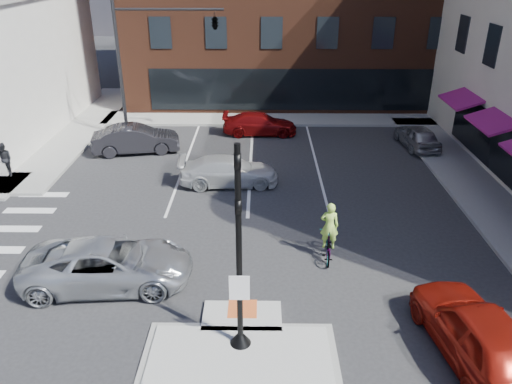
{
  "coord_description": "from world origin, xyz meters",
  "views": [
    {
      "loc": [
        0.56,
        -10.5,
        10.04
      ],
      "look_at": [
        0.37,
        6.4,
        2.0
      ],
      "focal_mm": 35.0,
      "sensor_mm": 36.0,
      "label": 1
    }
  ],
  "objects_px": {
    "silver_suv": "(109,264)",
    "bg_car_silver": "(417,136)",
    "cyclist": "(328,240)",
    "bg_car_red": "(260,124)",
    "bg_car_dark": "(136,139)",
    "red_sedan": "(479,334)",
    "pedestrian_a": "(4,160)",
    "white_pickup": "(229,171)"
  },
  "relations": [
    {
      "from": "red_sedan",
      "to": "bg_car_red",
      "type": "distance_m",
      "value": 19.92
    },
    {
      "from": "bg_car_red",
      "to": "pedestrian_a",
      "type": "distance_m",
      "value": 14.3
    },
    {
      "from": "silver_suv",
      "to": "bg_car_silver",
      "type": "xyz_separation_m",
      "value": [
        14.0,
        13.38,
        -0.1
      ]
    },
    {
      "from": "red_sedan",
      "to": "silver_suv",
      "type": "bearing_deg",
      "value": -25.79
    },
    {
      "from": "white_pickup",
      "to": "bg_car_silver",
      "type": "relative_size",
      "value": 1.2
    },
    {
      "from": "white_pickup",
      "to": "bg_car_red",
      "type": "bearing_deg",
      "value": -14.65
    },
    {
      "from": "white_pickup",
      "to": "bg_car_silver",
      "type": "xyz_separation_m",
      "value": [
        10.5,
        5.24,
        -0.01
      ]
    },
    {
      "from": "white_pickup",
      "to": "bg_car_dark",
      "type": "relative_size",
      "value": 1.0
    },
    {
      "from": "silver_suv",
      "to": "bg_car_red",
      "type": "distance_m",
      "value": 16.41
    },
    {
      "from": "bg_car_red",
      "to": "bg_car_dark",
      "type": "bearing_deg",
      "value": 115.44
    },
    {
      "from": "white_pickup",
      "to": "bg_car_dark",
      "type": "xyz_separation_m",
      "value": [
        -5.42,
        4.26,
        0.09
      ]
    },
    {
      "from": "pedestrian_a",
      "to": "bg_car_red",
      "type": "bearing_deg",
      "value": 47.72
    },
    {
      "from": "red_sedan",
      "to": "pedestrian_a",
      "type": "distance_m",
      "value": 21.99
    },
    {
      "from": "bg_car_dark",
      "to": "bg_car_silver",
      "type": "bearing_deg",
      "value": -97.38
    },
    {
      "from": "bg_car_silver",
      "to": "pedestrian_a",
      "type": "relative_size",
      "value": 2.29
    },
    {
      "from": "cyclist",
      "to": "red_sedan",
      "type": "bearing_deg",
      "value": 129.88
    },
    {
      "from": "white_pickup",
      "to": "pedestrian_a",
      "type": "xyz_separation_m",
      "value": [
        -11.0,
        0.5,
        0.32
      ]
    },
    {
      "from": "silver_suv",
      "to": "pedestrian_a",
      "type": "distance_m",
      "value": 11.44
    },
    {
      "from": "silver_suv",
      "to": "pedestrian_a",
      "type": "bearing_deg",
      "value": 36.55
    },
    {
      "from": "silver_suv",
      "to": "cyclist",
      "type": "bearing_deg",
      "value": -82.0
    },
    {
      "from": "cyclist",
      "to": "pedestrian_a",
      "type": "bearing_deg",
      "value": -19.48
    },
    {
      "from": "bg_car_dark",
      "to": "silver_suv",
      "type": "bearing_deg",
      "value": 177.88
    },
    {
      "from": "pedestrian_a",
      "to": "white_pickup",
      "type": "bearing_deg",
      "value": 15.78
    },
    {
      "from": "bg_car_red",
      "to": "cyclist",
      "type": "relative_size",
      "value": 2.02
    },
    {
      "from": "bg_car_red",
      "to": "pedestrian_a",
      "type": "bearing_deg",
      "value": 119.51
    },
    {
      "from": "pedestrian_a",
      "to": "red_sedan",
      "type": "bearing_deg",
      "value": -14.67
    },
    {
      "from": "bg_car_dark",
      "to": "pedestrian_a",
      "type": "distance_m",
      "value": 6.73
    },
    {
      "from": "bg_car_red",
      "to": "silver_suv",
      "type": "bearing_deg",
      "value": 162.59
    },
    {
      "from": "red_sedan",
      "to": "bg_car_dark",
      "type": "distance_m",
      "value": 20.33
    },
    {
      "from": "bg_car_dark",
      "to": "cyclist",
      "type": "distance_m",
      "value": 14.29
    },
    {
      "from": "bg_car_dark",
      "to": "bg_car_red",
      "type": "distance_m",
      "value": 7.61
    },
    {
      "from": "silver_suv",
      "to": "cyclist",
      "type": "xyz_separation_m",
      "value": [
        7.5,
        1.65,
        -0.02
      ]
    },
    {
      "from": "bg_car_red",
      "to": "cyclist",
      "type": "distance_m",
      "value": 14.22
    },
    {
      "from": "bg_car_dark",
      "to": "bg_car_red",
      "type": "height_order",
      "value": "bg_car_dark"
    },
    {
      "from": "red_sedan",
      "to": "bg_car_red",
      "type": "bearing_deg",
      "value": -81.26
    },
    {
      "from": "white_pickup",
      "to": "bg_car_red",
      "type": "relative_size",
      "value": 1.04
    },
    {
      "from": "bg_car_silver",
      "to": "red_sedan",
      "type": "bearing_deg",
      "value": 73.28
    },
    {
      "from": "white_pickup",
      "to": "bg_car_silver",
      "type": "distance_m",
      "value": 11.73
    },
    {
      "from": "red_sedan",
      "to": "white_pickup",
      "type": "relative_size",
      "value": 1.07
    },
    {
      "from": "bg_car_silver",
      "to": "cyclist",
      "type": "xyz_separation_m",
      "value": [
        -6.5,
        -11.72,
        0.08
      ]
    },
    {
      "from": "bg_car_dark",
      "to": "pedestrian_a",
      "type": "height_order",
      "value": "pedestrian_a"
    },
    {
      "from": "bg_car_dark",
      "to": "bg_car_silver",
      "type": "relative_size",
      "value": 1.2
    }
  ]
}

